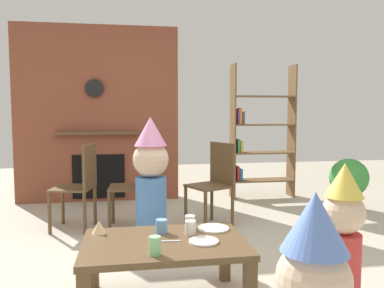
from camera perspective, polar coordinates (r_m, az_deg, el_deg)
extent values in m
plane|color=#BCB29E|center=(3.18, -1.57, -18.15)|extent=(12.00, 12.00, 0.00)
cube|color=brown|center=(5.52, -13.63, 4.26)|extent=(2.20, 0.18, 2.40)
cube|color=black|center=(5.49, -13.53, -4.65)|extent=(0.70, 0.02, 0.60)
cube|color=brown|center=(5.39, -13.68, 1.59)|extent=(1.10, 0.10, 0.04)
cylinder|color=black|center=(5.41, -14.13, 7.95)|extent=(0.24, 0.04, 0.24)
cube|color=brown|center=(5.51, 6.01, 1.77)|extent=(0.02, 0.28, 1.90)
cube|color=brown|center=(5.80, 14.41, 1.80)|extent=(0.02, 0.28, 1.90)
cube|color=brown|center=(5.72, 10.21, -5.23)|extent=(0.86, 0.28, 0.02)
cube|color=brown|center=(5.66, 10.27, -1.24)|extent=(0.86, 0.28, 0.02)
cube|color=brown|center=(5.64, 10.34, 2.80)|extent=(0.86, 0.28, 0.02)
cube|color=brown|center=(5.64, 10.40, 6.87)|extent=(0.86, 0.28, 0.02)
cube|color=#B23333|center=(5.59, 6.59, -4.25)|extent=(0.03, 0.20, 0.21)
cube|color=#3359A5|center=(5.60, 7.01, -4.43)|extent=(0.04, 0.20, 0.17)
cube|color=#3F8C4C|center=(5.54, 6.67, -0.24)|extent=(0.04, 0.20, 0.19)
cube|color=gold|center=(5.55, 7.08, -0.36)|extent=(0.03, 0.20, 0.17)
cube|color=#8C4C99|center=(5.52, 6.63, 4.03)|extent=(0.02, 0.20, 0.22)
cube|color=#D87F3F|center=(5.53, 6.95, 4.10)|extent=(0.03, 0.20, 0.23)
cube|color=#4C4C51|center=(5.54, 7.34, 3.83)|extent=(0.03, 0.20, 0.18)
cube|color=brown|center=(2.55, -4.04, -14.41)|extent=(1.03, 0.68, 0.04)
cube|color=brown|center=(2.91, -14.28, -16.53)|extent=(0.07, 0.07, 0.38)
cube|color=brown|center=(2.98, 4.84, -15.87)|extent=(0.07, 0.07, 0.38)
cylinder|color=#669EE0|center=(2.69, -4.49, -11.94)|extent=(0.08, 0.08, 0.09)
cylinder|color=silver|center=(2.65, -0.24, -12.20)|extent=(0.07, 0.07, 0.09)
cylinder|color=#8CD18C|center=(2.30, -5.47, -14.64)|extent=(0.07, 0.07, 0.11)
cylinder|color=silver|center=(2.78, -0.31, -11.38)|extent=(0.07, 0.07, 0.09)
cylinder|color=white|center=(2.78, 3.18, -12.26)|extent=(0.22, 0.22, 0.01)
cylinder|color=white|center=(2.52, 1.73, -14.07)|extent=(0.19, 0.19, 0.01)
cone|color=#EAC68C|center=(2.75, -13.47, -11.76)|extent=(0.10, 0.10, 0.09)
cube|color=silver|center=(2.53, -3.39, -14.04)|extent=(0.15, 0.03, 0.01)
sphere|color=beige|center=(1.52, 17.39, -18.44)|extent=(0.27, 0.27, 0.27)
cone|color=#668CE5|center=(1.45, 17.60, -10.83)|extent=(0.24, 0.24, 0.21)
cylinder|color=#D13838|center=(2.68, 21.09, -17.26)|extent=(0.22, 0.22, 0.50)
sphere|color=beige|center=(2.56, 21.35, -9.38)|extent=(0.26, 0.26, 0.26)
cone|color=#F2D14C|center=(2.52, 21.49, -4.95)|extent=(0.23, 0.23, 0.21)
cylinder|color=#4C7FC6|center=(3.67, -6.01, -9.78)|extent=(0.29, 0.29, 0.64)
sphere|color=beige|center=(3.58, -6.08, -2.26)|extent=(0.33, 0.33, 0.33)
cone|color=pink|center=(3.55, -6.11, 1.87)|extent=(0.30, 0.30, 0.26)
cube|color=brown|center=(4.28, -17.11, -6.19)|extent=(0.47, 0.47, 0.02)
cube|color=brown|center=(4.18, -14.80, -3.13)|extent=(0.11, 0.40, 0.45)
cylinder|color=brown|center=(4.55, -18.44, -8.46)|extent=(0.04, 0.04, 0.43)
cylinder|color=brown|center=(4.23, -20.19, -9.54)|extent=(0.04, 0.04, 0.43)
cylinder|color=brown|center=(4.44, -14.04, -8.70)|extent=(0.04, 0.04, 0.43)
cylinder|color=brown|center=(4.10, -15.48, -9.84)|extent=(0.04, 0.04, 0.43)
cube|color=brown|center=(4.19, -9.35, -6.28)|extent=(0.43, 0.43, 0.02)
cube|color=brown|center=(4.14, -6.84, -3.08)|extent=(0.06, 0.40, 0.45)
cylinder|color=brown|center=(4.43, -11.51, -8.69)|extent=(0.04, 0.04, 0.43)
cylinder|color=brown|center=(4.08, -12.04, -9.87)|extent=(0.04, 0.04, 0.43)
cylinder|color=brown|center=(4.40, -6.79, -8.70)|extent=(0.04, 0.04, 0.43)
cylinder|color=brown|center=(4.05, -6.90, -9.89)|extent=(0.04, 0.04, 0.43)
cube|color=brown|center=(4.20, 2.50, -6.20)|extent=(0.53, 0.53, 0.02)
cube|color=brown|center=(4.27, 4.48, -2.82)|extent=(0.20, 0.37, 0.45)
cylinder|color=brown|center=(4.28, -0.93, -9.04)|extent=(0.04, 0.04, 0.43)
cylinder|color=brown|center=(4.00, 1.99, -10.06)|extent=(0.04, 0.04, 0.43)
cylinder|color=brown|center=(4.49, 2.92, -8.40)|extent=(0.04, 0.04, 0.43)
cylinder|color=brown|center=(4.22, 5.96, -9.29)|extent=(0.04, 0.04, 0.43)
cylinder|color=beige|center=(5.25, 21.93, -7.96)|extent=(0.25, 0.25, 0.22)
sphere|color=green|center=(5.19, 22.04, -4.59)|extent=(0.47, 0.47, 0.47)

